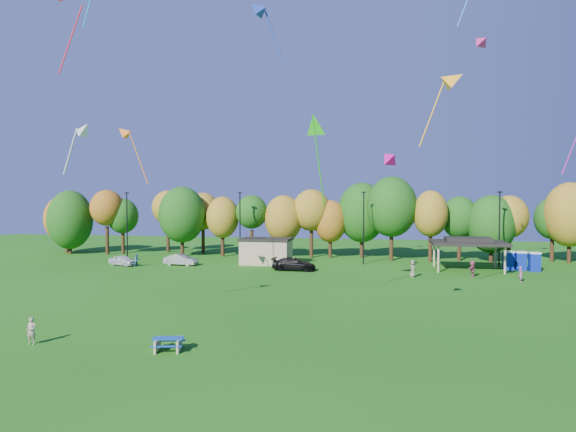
% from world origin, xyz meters
% --- Properties ---
extents(ground, '(160.00, 160.00, 0.00)m').
position_xyz_m(ground, '(0.00, 0.00, 0.00)').
color(ground, '#19600F').
rests_on(ground, ground).
extents(tree_line, '(93.57, 10.55, 11.15)m').
position_xyz_m(tree_line, '(-1.03, 45.51, 5.91)').
color(tree_line, black).
rests_on(tree_line, ground).
extents(lamp_posts, '(64.50, 0.25, 9.09)m').
position_xyz_m(lamp_posts, '(2.00, 40.00, 4.90)').
color(lamp_posts, black).
rests_on(lamp_posts, ground).
extents(utility_building, '(6.30, 4.30, 3.25)m').
position_xyz_m(utility_building, '(-10.00, 38.00, 1.64)').
color(utility_building, tan).
rests_on(utility_building, ground).
extents(pavilion, '(8.20, 6.20, 3.77)m').
position_xyz_m(pavilion, '(14.00, 37.00, 3.23)').
color(pavilion, tan).
rests_on(pavilion, ground).
extents(porta_potties, '(3.75, 2.01, 2.18)m').
position_xyz_m(porta_potties, '(19.95, 37.86, 1.10)').
color(porta_potties, '#0B2295').
rests_on(porta_potties, ground).
extents(picnic_table, '(1.91, 1.70, 0.71)m').
position_xyz_m(picnic_table, '(-6.81, 1.33, 0.41)').
color(picnic_table, tan).
rests_on(picnic_table, ground).
extents(kite_flyer, '(0.60, 0.42, 1.56)m').
position_xyz_m(kite_flyer, '(-14.90, 0.97, 0.78)').
color(kite_flyer, tan).
rests_on(kite_flyer, ground).
extents(car_a, '(4.06, 2.58, 1.29)m').
position_xyz_m(car_a, '(-26.89, 33.14, 0.64)').
color(car_a, silver).
rests_on(car_a, ground).
extents(car_b, '(4.17, 1.61, 1.36)m').
position_xyz_m(car_b, '(-20.06, 34.79, 0.68)').
color(car_b, '#98979C').
rests_on(car_b, ground).
extents(car_c, '(4.85, 3.12, 1.24)m').
position_xyz_m(car_c, '(-5.79, 33.94, 0.62)').
color(car_c, '#0D2152').
rests_on(car_c, ground).
extents(car_d, '(5.10, 2.20, 1.46)m').
position_xyz_m(car_d, '(-5.57, 32.92, 0.73)').
color(car_d, black).
rests_on(car_d, ground).
extents(far_person_0, '(0.83, 0.92, 1.54)m').
position_xyz_m(far_person_0, '(-24.85, 32.74, 0.77)').
color(far_person_0, teal).
rests_on(far_person_0, ground).
extents(far_person_1, '(0.97, 1.04, 1.79)m').
position_xyz_m(far_person_1, '(7.53, 30.35, 0.89)').
color(far_person_1, '#7D8158').
rests_on(far_person_1, ground).
extents(far_person_2, '(0.39, 0.57, 1.54)m').
position_xyz_m(far_person_2, '(17.86, 29.29, 0.77)').
color(far_person_2, '#BA5890').
rests_on(far_person_2, ground).
extents(far_person_3, '(0.58, 1.00, 1.60)m').
position_xyz_m(far_person_3, '(-5.61, 32.68, 0.80)').
color(far_person_3, '#8D8E57').
rests_on(far_person_3, ground).
extents(far_person_4, '(1.08, 1.70, 1.75)m').
position_xyz_m(far_person_4, '(13.69, 31.76, 0.88)').
color(far_person_4, '#AE4869').
rests_on(far_person_4, ground).
extents(kite_3, '(1.61, 1.68, 1.36)m').
position_xyz_m(kite_3, '(4.84, 8.32, 10.81)').
color(kite_3, '#DE0C81').
extents(kite_5, '(2.12, 1.05, 3.39)m').
position_xyz_m(kite_5, '(-13.59, 4.28, 12.46)').
color(kite_5, silver).
extents(kite_6, '(3.17, 1.20, 5.35)m').
position_xyz_m(kite_6, '(-17.84, 17.01, 13.95)').
color(kite_6, orange).
extents(kite_9, '(3.40, 1.58, 5.59)m').
position_xyz_m(kite_9, '(9.36, 13.06, 16.48)').
color(kite_9, '#FFA41A').
extents(kite_11, '(2.30, 4.63, 7.63)m').
position_xyz_m(kite_11, '(-0.72, 15.50, 14.09)').
color(kite_11, green).
extents(kite_12, '(2.79, 1.43, 4.49)m').
position_xyz_m(kite_12, '(-4.45, 11.65, 21.82)').
color(kite_12, navy).
extents(kite_15, '(1.79, 1.87, 1.51)m').
position_xyz_m(kite_15, '(12.13, 19.98, 21.08)').
color(kite_15, '#CD2272').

